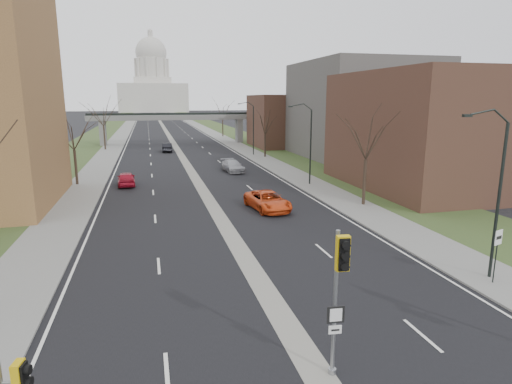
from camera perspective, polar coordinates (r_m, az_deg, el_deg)
name	(u,v)px	position (r m, az deg, el deg)	size (l,w,h in m)	color
road_surface	(162,125)	(161.70, -12.40, 8.74)	(20.00, 600.00, 0.01)	black
median_strip	(162,125)	(161.70, -12.40, 8.73)	(1.20, 600.00, 0.02)	gray
sidewalk_right	(195,124)	(162.52, -8.13, 8.93)	(4.00, 600.00, 0.12)	gray
sidewalk_left	(128,125)	(161.75, -16.70, 8.53)	(4.00, 600.00, 0.12)	gray
grass_verge_right	(211,124)	(163.27, -6.01, 9.00)	(8.00, 600.00, 0.10)	#314921
grass_verge_left	(110,125)	(162.12, -18.84, 8.39)	(8.00, 600.00, 0.10)	#314921
commercial_block_near	(434,131)	(49.11, 22.61, 7.58)	(16.00, 20.00, 12.00)	#4D2F24
commercial_block_mid	(361,110)	(71.55, 13.77, 10.55)	(18.00, 22.00, 15.00)	#514E4A
commercial_block_far	(289,121)	(85.88, 4.42, 9.43)	(14.00, 14.00, 10.00)	#4D2F24
pedestrian_bridge	(173,121)	(91.60, -11.00, 9.32)	(34.00, 3.00, 6.45)	slate
capitol	(153,86)	(331.52, -13.61, 13.58)	(48.00, 42.00, 55.75)	silver
streetlight_near	(491,147)	(23.84, 28.88, 5.27)	(2.61, 0.20, 8.70)	black
streetlight_mid	(304,121)	(46.33, 6.43, 9.39)	(2.61, 0.20, 8.70)	black
streetlight_far	(249,113)	(71.25, -1.00, 10.45)	(2.61, 0.20, 8.70)	black
tree_left_b	(72,128)	(50.05, -23.29, 7.86)	(6.75, 6.75, 8.81)	#382B21
tree_left_c	(103,111)	(83.74, -19.78, 10.08)	(7.65, 7.65, 9.99)	#382B21
tree_right_a	(367,130)	(38.08, 14.61, 7.98)	(7.20, 7.20, 9.40)	#382B21
tree_right_b	(265,121)	(68.89, 1.23, 9.44)	(6.30, 6.30, 8.22)	#382B21
tree_right_c	(222,108)	(107.92, -4.50, 11.09)	(7.65, 7.65, 9.99)	#382B21
signal_pole_left	(2,377)	(12.07, -30.75, -20.41)	(0.96, 0.78, 4.66)	gray
signal_pole_median	(339,280)	(14.18, 11.03, -11.40)	(0.60, 0.85, 5.16)	gray
speed_limit_sign	(497,247)	(24.63, 29.46, -6.36)	(0.58, 0.22, 2.79)	black
car_left_near	(126,179)	(48.54, -16.92, 1.71)	(1.82, 4.51, 1.54)	#AB1328
car_left_far	(167,147)	(78.42, -11.76, 5.85)	(1.68, 4.81, 1.59)	black
car_right_near	(268,201)	(36.34, 1.56, -1.16)	(2.61, 5.65, 1.57)	#D74617
car_right_mid	(233,166)	(55.56, -3.14, 3.49)	(2.11, 5.19, 1.50)	#97989E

